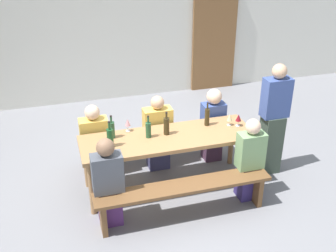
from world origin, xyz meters
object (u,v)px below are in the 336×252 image
(bench_far, at_px, (155,139))
(seated_guest_near_0, at_px, (108,184))
(wine_glass_1, at_px, (238,118))
(seated_guest_near_1, at_px, (250,161))
(standing_host, at_px, (273,122))
(wine_bottle_4, at_px, (148,130))
(seated_guest_far_0, at_px, (95,144))
(wine_bottle_1, at_px, (112,129))
(bench_near, at_px, (184,191))
(wine_glass_2, at_px, (230,118))
(seated_guest_far_1, at_px, (158,135))
(wine_bottle_2, at_px, (110,137))
(wine_bottle_3, at_px, (166,126))
(wine_bottle_0, at_px, (207,117))
(wine_glass_0, at_px, (128,123))
(seated_guest_far_2, at_px, (213,126))
(wooden_door, at_px, (214,38))
(tasting_table, at_px, (168,142))

(bench_far, distance_m, seated_guest_near_0, 1.45)
(seated_guest_near_0, bearing_deg, wine_glass_1, -73.90)
(seated_guest_near_1, distance_m, standing_host, 0.77)
(bench_far, relative_size, wine_bottle_4, 7.13)
(seated_guest_far_0, bearing_deg, wine_bottle_1, 29.98)
(wine_bottle_4, bearing_deg, seated_guest_near_0, -137.77)
(bench_near, relative_size, wine_glass_2, 12.73)
(seated_guest_near_0, height_order, seated_guest_near_1, seated_guest_near_0)
(wine_bottle_1, bearing_deg, seated_guest_far_1, 25.98)
(bench_far, bearing_deg, wine_bottle_2, -136.62)
(wine_bottle_2, height_order, wine_glass_1, wine_bottle_2)
(wine_bottle_1, relative_size, wine_bottle_2, 0.91)
(wine_bottle_3, bearing_deg, wine_bottle_2, -171.45)
(wine_bottle_4, distance_m, seated_guest_far_0, 0.85)
(wine_bottle_3, bearing_deg, wine_bottle_0, 8.89)
(wine_bottle_3, xyz_separation_m, wine_glass_1, (0.98, -0.04, -0.00))
(wine_glass_0, xyz_separation_m, seated_guest_far_1, (0.46, 0.21, -0.36))
(bench_near, bearing_deg, seated_guest_near_1, 9.40)
(wine_bottle_2, height_order, seated_guest_near_0, seated_guest_near_0)
(bench_near, distance_m, seated_guest_near_1, 0.93)
(seated_guest_near_1, bearing_deg, wine_glass_0, 59.77)
(seated_guest_far_1, relative_size, seated_guest_far_2, 0.99)
(seated_guest_near_0, distance_m, standing_host, 2.38)
(wooden_door, distance_m, wine_glass_0, 3.66)
(seated_guest_near_1, xyz_separation_m, seated_guest_far_0, (-1.78, 1.01, -0.02))
(bench_far, relative_size, wine_bottle_2, 6.30)
(bench_far, xyz_separation_m, wine_bottle_4, (-0.24, -0.60, 0.50))
(tasting_table, relative_size, wine_bottle_3, 7.14)
(wine_glass_2, bearing_deg, bench_far, 146.35)
(wine_bottle_0, relative_size, wine_bottle_4, 1.11)
(wine_bottle_3, bearing_deg, wine_glass_1, -2.63)
(bench_near, distance_m, wine_glass_0, 1.17)
(wine_bottle_0, relative_size, wine_glass_0, 1.91)
(bench_near, height_order, bench_far, same)
(wine_bottle_3, bearing_deg, wine_glass_2, 0.40)
(wine_bottle_0, distance_m, wine_bottle_3, 0.60)
(standing_host, bearing_deg, wine_bottle_4, -2.88)
(wine_bottle_3, height_order, standing_host, standing_host)
(tasting_table, bearing_deg, seated_guest_near_1, -29.06)
(wooden_door, bearing_deg, wine_bottle_2, -129.59)
(wine_glass_2, distance_m, seated_guest_near_1, 0.67)
(seated_guest_far_0, relative_size, seated_guest_far_2, 0.97)
(seated_guest_far_0, height_order, seated_guest_far_2, seated_guest_far_2)
(bench_near, bearing_deg, seated_guest_near_0, 170.03)
(wooden_door, height_order, seated_guest_near_1, wooden_door)
(wine_glass_1, distance_m, seated_guest_near_0, 1.93)
(wine_bottle_4, bearing_deg, wine_glass_1, -1.42)
(bench_near, xyz_separation_m, seated_guest_far_1, (0.00, 1.16, 0.15))
(bench_far, distance_m, wine_glass_0, 0.78)
(wine_bottle_3, height_order, seated_guest_near_0, seated_guest_near_0)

